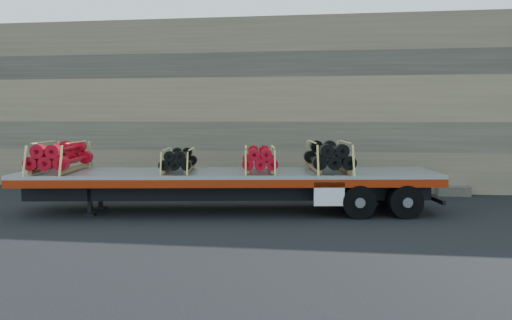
{
  "coord_description": "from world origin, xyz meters",
  "views": [
    {
      "loc": [
        2.19,
        -15.06,
        3.01
      ],
      "look_at": [
        -0.08,
        0.95,
        1.6
      ],
      "focal_mm": 35.0,
      "sensor_mm": 36.0,
      "label": 1
    }
  ],
  "objects_px": {
    "bundle_midfront": "(179,160)",
    "trailer": "(228,191)",
    "bundle_rear": "(328,157)",
    "bundle_front": "(60,157)",
    "bundle_midrear": "(259,159)"
  },
  "relations": [
    {
      "from": "trailer",
      "to": "bundle_midrear",
      "type": "xyz_separation_m",
      "value": [
        0.97,
        0.15,
        1.02
      ]
    },
    {
      "from": "bundle_midfront",
      "to": "bundle_midrear",
      "type": "bearing_deg",
      "value": 0.0
    },
    {
      "from": "bundle_midfront",
      "to": "bundle_midrear",
      "type": "xyz_separation_m",
      "value": [
        2.5,
        0.39,
        0.03
      ]
    },
    {
      "from": "bundle_front",
      "to": "bundle_rear",
      "type": "bearing_deg",
      "value": 0.0
    },
    {
      "from": "trailer",
      "to": "bundle_rear",
      "type": "height_order",
      "value": "bundle_rear"
    },
    {
      "from": "bundle_midfront",
      "to": "bundle_midrear",
      "type": "height_order",
      "value": "bundle_midrear"
    },
    {
      "from": "trailer",
      "to": "bundle_rear",
      "type": "xyz_separation_m",
      "value": [
        3.11,
        0.49,
        1.09
      ]
    },
    {
      "from": "bundle_midrear",
      "to": "bundle_rear",
      "type": "xyz_separation_m",
      "value": [
        2.14,
        0.34,
        0.08
      ]
    },
    {
      "from": "bundle_front",
      "to": "bundle_midfront",
      "type": "relative_size",
      "value": 1.31
    },
    {
      "from": "trailer",
      "to": "bundle_front",
      "type": "bearing_deg",
      "value": 180.0
    },
    {
      "from": "bundle_rear",
      "to": "bundle_midrear",
      "type": "bearing_deg",
      "value": 180.0
    },
    {
      "from": "bundle_front",
      "to": "bundle_midrear",
      "type": "relative_size",
      "value": 1.2
    },
    {
      "from": "bundle_midfront",
      "to": "bundle_rear",
      "type": "relative_size",
      "value": 0.76
    },
    {
      "from": "bundle_midfront",
      "to": "bundle_rear",
      "type": "bearing_deg",
      "value": -0.0
    },
    {
      "from": "bundle_midfront",
      "to": "trailer",
      "type": "bearing_deg",
      "value": -0.0
    }
  ]
}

